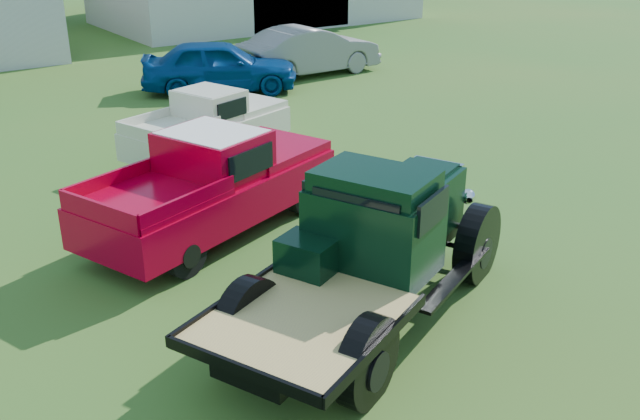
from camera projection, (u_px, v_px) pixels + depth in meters
ground at (353, 298)px, 11.27m from camera, size 120.00×120.00×0.00m
vintage_flatbed at (369, 248)px, 10.31m from camera, size 6.25×4.43×2.30m
red_pickup at (211, 183)px, 13.22m from camera, size 5.80×3.83×1.98m
white_pickup at (208, 125)px, 17.35m from camera, size 4.77×3.03×1.64m
misc_car_blue at (219, 66)px, 23.59m from camera, size 5.45×4.11×1.73m
misc_car_grey at (310, 51)px, 26.05m from camera, size 5.29×1.85×1.74m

